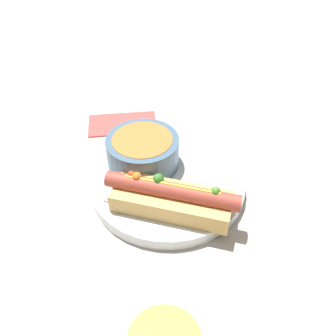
# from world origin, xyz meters

# --- Properties ---
(ground_plane) EXTENTS (4.00, 4.00, 0.00)m
(ground_plane) POSITION_xyz_m (0.00, 0.00, 0.00)
(ground_plane) COLOR #BCB7AD
(dinner_plate) EXTENTS (0.25, 0.25, 0.02)m
(dinner_plate) POSITION_xyz_m (0.00, 0.00, 0.01)
(dinner_plate) COLOR white
(dinner_plate) RESTS_ON ground_plane
(hot_dog) EXTENTS (0.20, 0.09, 0.06)m
(hot_dog) POSITION_xyz_m (0.01, -0.06, 0.04)
(hot_dog) COLOR #DBAD60
(hot_dog) RESTS_ON dinner_plate
(soup_bowl) EXTENTS (0.12, 0.12, 0.05)m
(soup_bowl) POSITION_xyz_m (-0.05, 0.04, 0.05)
(soup_bowl) COLOR slate
(soup_bowl) RESTS_ON dinner_plate
(spoon) EXTENTS (0.07, 0.15, 0.01)m
(spoon) POSITION_xyz_m (-0.05, 0.05, 0.02)
(spoon) COLOR #B7B7BC
(spoon) RESTS_ON dinner_plate
(napkin) EXTENTS (0.15, 0.11, 0.01)m
(napkin) POSITION_xyz_m (-0.12, 0.17, 0.00)
(napkin) COLOR #E04C47
(napkin) RESTS_ON ground_plane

